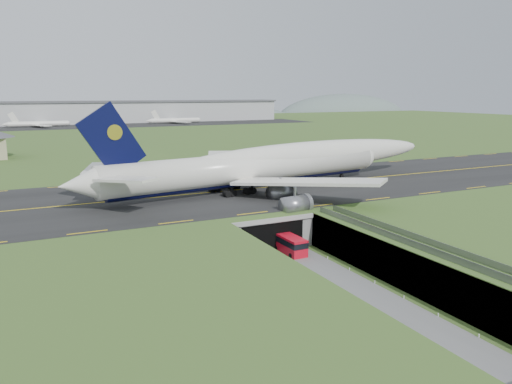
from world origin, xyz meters
TOP-DOWN VIEW (x-y plane):
  - ground at (0.00, 0.00)m, footprint 900.00×900.00m
  - airfield_deck at (0.00, 0.00)m, footprint 800.00×800.00m
  - trench_road at (0.00, -7.50)m, footprint 12.00×75.00m
  - taxiway at (0.00, 33.00)m, footprint 800.00×44.00m
  - tunnel_portal at (0.00, 16.71)m, footprint 17.00×22.30m
  - guideway at (11.00, -19.11)m, footprint 3.00×53.00m
  - jumbo_jet at (13.73, 32.31)m, footprint 94.95×60.53m
  - shuttle_tram at (2.05, 5.62)m, footprint 2.99×7.46m
  - cargo_terminal at (-0.19, 299.41)m, footprint 320.00×67.00m
  - distant_hills at (64.38, 430.00)m, footprint 700.00×91.00m

SIDE VIEW (x-z plane):
  - distant_hills at x=64.38m, z-range -34.00..26.00m
  - ground at x=0.00m, z-range 0.00..0.00m
  - trench_road at x=0.00m, z-range 0.00..0.20m
  - shuttle_tram at x=2.05m, z-range 0.15..3.18m
  - airfield_deck at x=0.00m, z-range 0.00..6.00m
  - tunnel_portal at x=0.00m, z-range 0.33..6.33m
  - guideway at x=11.00m, z-range 1.80..8.85m
  - taxiway at x=0.00m, z-range 6.00..6.18m
  - jumbo_jet at x=13.73m, z-range 1.33..21.57m
  - cargo_terminal at x=-0.19m, z-range 6.16..21.76m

